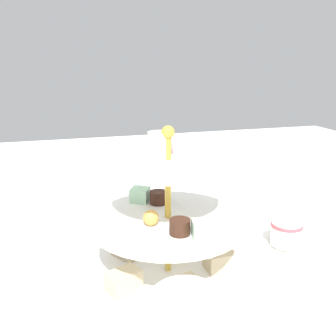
{
  "coord_description": "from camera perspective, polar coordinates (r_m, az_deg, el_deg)",
  "views": [
    {
      "loc": [
        -0.51,
        0.15,
        0.34
      ],
      "look_at": [
        0.0,
        0.0,
        0.18
      ],
      "focal_mm": 38.99,
      "sensor_mm": 36.0,
      "label": 1
    }
  ],
  "objects": [
    {
      "name": "water_glass_mid_back",
      "position": [
        0.79,
        -5.6,
        -6.1
      ],
      "size": [
        0.06,
        0.06,
        0.08
      ],
      "primitive_type": "cylinder",
      "color": "silver",
      "rests_on": "ground_plane"
    },
    {
      "name": "tiered_serving_stand",
      "position": [
        0.59,
        -0.03,
        -10.08
      ],
      "size": [
        0.3,
        0.3,
        0.25
      ],
      "color": "white",
      "rests_on": "ground_plane"
    },
    {
      "name": "teacup_with_saucer",
      "position": [
        0.73,
        17.94,
        -10.0
      ],
      "size": [
        0.09,
        0.09,
        0.05
      ],
      "color": "white",
      "rests_on": "ground_plane"
    },
    {
      "name": "ground_plane",
      "position": [
        0.63,
        0.0,
        -16.41
      ],
      "size": [
        2.4,
        2.4,
        0.0
      ],
      "primitive_type": "plane",
      "color": "white"
    },
    {
      "name": "water_glass_short_left",
      "position": [
        0.79,
        9.89,
        -6.7
      ],
      "size": [
        0.06,
        0.06,
        0.07
      ],
      "primitive_type": "cylinder",
      "color": "silver",
      "rests_on": "ground_plane"
    }
  ]
}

